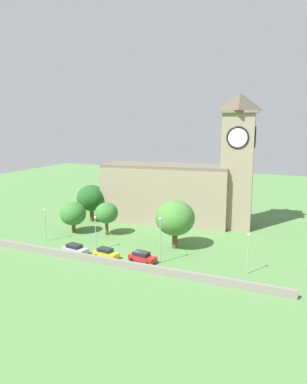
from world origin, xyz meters
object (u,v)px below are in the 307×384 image
object	(u,v)px
streetlamp_west_mid	(95,227)
streetlamp_east_mid	(248,247)
car_yellow	(106,253)
car_red	(142,257)
streetlamp_central	(160,233)
tree_by_tower	(175,218)
streetlamp_west_end	(45,220)
tree_riverside_west	(73,214)
church	(183,185)
tree_riverside_east	(106,213)
car_silver	(75,249)
tree_churchyard	(91,198)

from	to	relation	value
streetlamp_west_mid	streetlamp_east_mid	world-z (taller)	streetlamp_east_mid
car_yellow	car_red	xyz separation A→B (m)	(6.54, 0.81, 0.03)
streetlamp_central	tree_by_tower	size ratio (longest dim) A/B	0.87
streetlamp_west_end	tree_riverside_west	size ratio (longest dim) A/B	0.98
tree_riverside_west	car_yellow	bearing A→B (deg)	-35.52
car_yellow	tree_riverside_west	world-z (taller)	tree_riverside_west
car_red	tree_riverside_west	bearing A→B (deg)	156.00
church	car_yellow	xyz separation A→B (m)	(-4.65, -26.48, -7.96)
tree_riverside_east	streetlamp_central	bearing A→B (deg)	-31.37
tree_riverside_west	church	bearing A→B (deg)	41.87
streetlamp_west_mid	streetlamp_east_mid	bearing A→B (deg)	0.74
car_red	streetlamp_west_mid	distance (m)	10.96
car_silver	tree_by_tower	bearing A→B (deg)	32.87
car_red	tree_churchyard	distance (m)	29.10
tree_churchyard	car_red	bearing A→B (deg)	-40.01
car_red	tree_riverside_west	distance (m)	22.57
car_red	streetlamp_west_end	bearing A→B (deg)	174.10
tree_by_tower	streetlamp_central	bearing A→B (deg)	-87.18
streetlamp_west_mid	tree_riverside_west	xyz separation A→B (m)	(-10.15, 7.24, -0.18)
streetlamp_west_end	tree_by_tower	xyz separation A→B (m)	(24.58, 6.50, 1.37)
car_silver	car_yellow	size ratio (longest dim) A/B	1.05
streetlamp_west_mid	streetlamp_central	bearing A→B (deg)	-4.33
tree_riverside_west	car_silver	bearing A→B (deg)	-53.14
church	streetlamp_west_end	bearing A→B (deg)	-130.75
streetlamp_west_mid	tree_riverside_east	bearing A→B (deg)	108.73
streetlamp_west_end	streetlamp_east_mid	world-z (taller)	streetlamp_east_mid
streetlamp_east_mid	streetlamp_central	bearing A→B (deg)	-174.55
car_red	tree_riverside_west	world-z (taller)	tree_riverside_west
car_red	tree_churchyard	size ratio (longest dim) A/B	0.58
car_silver	tree_riverside_east	world-z (taller)	tree_riverside_east
streetlamp_west_mid	streetlamp_east_mid	xyz separation A→B (m)	(27.28, 0.35, 0.10)
streetlamp_central	tree_riverside_east	world-z (taller)	streetlamp_central
tree_riverside_east	streetlamp_east_mid	bearing A→B (deg)	-15.71
streetlamp_east_mid	tree_churchyard	size ratio (longest dim) A/B	0.76
streetlamp_central	tree_by_tower	world-z (taller)	tree_by_tower
streetlamp_east_mid	car_red	bearing A→B (deg)	-172.67
car_red	streetlamp_east_mid	distance (m)	17.53
streetlamp_east_mid	church	bearing A→B (deg)	128.87
streetlamp_west_end	streetlamp_east_mid	size ratio (longest dim) A/B	0.99
streetlamp_west_mid	streetlamp_central	world-z (taller)	streetlamp_central
tree_by_tower	streetlamp_east_mid	bearing A→B (deg)	-24.45
streetlamp_central	tree_riverside_east	size ratio (longest dim) A/B	1.15
streetlamp_central	tree_riverside_west	xyz separation A→B (m)	(-23.33, 8.24, -1.02)
car_silver	streetlamp_west_end	world-z (taller)	streetlamp_west_end
streetlamp_east_mid	tree_churchyard	xyz separation A→B (m)	(-39.04, 16.28, 1.13)
tree_by_tower	tree_riverside_west	world-z (taller)	tree_by_tower
streetlamp_east_mid	tree_by_tower	bearing A→B (deg)	155.55
streetlamp_west_end	tree_churchyard	world-z (taller)	tree_churchyard
tree_riverside_west	streetlamp_west_mid	bearing A→B (deg)	-35.52
church	tree_riverside_west	size ratio (longest dim) A/B	5.30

